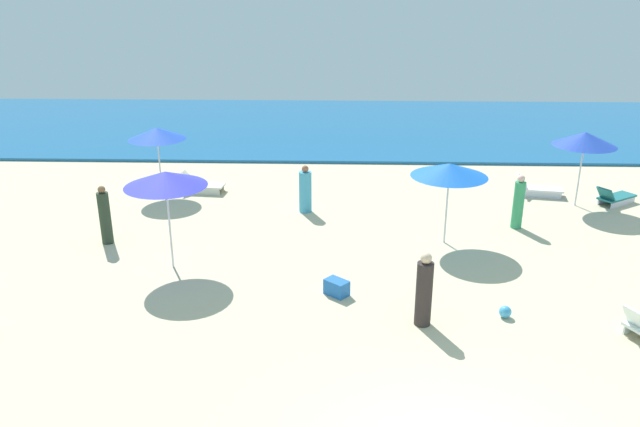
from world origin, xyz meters
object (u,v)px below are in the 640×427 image
(umbrella_0, at_px, (157,134))
(lounge_chair_2_1, at_px, (538,188))
(lounge_chair_2_0, at_px, (615,197))
(cooler_box_1, at_px, (337,287))
(beachgoer_1, at_px, (518,203))
(umbrella_4, at_px, (165,179))
(beachgoer_3, at_px, (424,291))
(lounge_chair_0_0, at_px, (201,185))
(umbrella_2, at_px, (585,139))
(beachgoer_4, at_px, (105,217))
(umbrella_1, at_px, (449,170))
(beachgoer_0, at_px, (305,191))
(beach_ball_0, at_px, (505,312))

(umbrella_0, xyz_separation_m, lounge_chair_2_1, (12.88, 0.25, -1.87))
(lounge_chair_2_0, xyz_separation_m, cooler_box_1, (-9.08, -6.57, -0.05))
(beachgoer_1, bearing_deg, umbrella_4, 75.20)
(beachgoer_3, bearing_deg, umbrella_0, -51.54)
(lounge_chair_0_0, relative_size, lounge_chair_2_0, 1.01)
(umbrella_2, distance_m, beachgoer_4, 14.70)
(umbrella_1, height_order, beachgoer_0, umbrella_1)
(umbrella_1, distance_m, cooler_box_1, 4.80)
(lounge_chair_2_1, distance_m, beachgoer_3, 10.00)
(umbrella_0, xyz_separation_m, cooler_box_1, (6.06, -7.14, -1.94))
(umbrella_2, bearing_deg, beachgoer_1, -140.46)
(lounge_chair_0_0, relative_size, cooler_box_1, 2.88)
(lounge_chair_0_0, distance_m, lounge_chair_2_0, 13.84)
(lounge_chair_0_0, relative_size, beachgoer_4, 0.93)
(beachgoer_3, xyz_separation_m, cooler_box_1, (-1.84, 1.27, -0.60))
(umbrella_1, xyz_separation_m, beachgoer_3, (-1.16, -4.47, -1.34))
(umbrella_0, relative_size, lounge_chair_2_1, 1.45)
(umbrella_0, xyz_separation_m, umbrella_1, (9.06, -3.94, -0.00))
(beachgoer_3, relative_size, beachgoer_4, 1.00)
(beachgoer_4, bearing_deg, beachgoer_0, 160.55)
(beachgoer_3, distance_m, cooler_box_1, 2.32)
(lounge_chair_2_0, height_order, beachgoer_3, beachgoer_3)
(beachgoer_0, bearing_deg, umbrella_0, -82.88)
(beachgoer_0, xyz_separation_m, beachgoer_4, (-5.41, -2.69, 0.09))
(beachgoer_1, height_order, beachgoer_4, beachgoer_4)
(lounge_chair_2_0, distance_m, beachgoer_3, 10.68)
(beachgoer_3, bearing_deg, beach_ball_0, -174.40)
(lounge_chair_2_0, relative_size, cooler_box_1, 2.85)
(lounge_chair_2_0, bearing_deg, beachgoer_1, 86.49)
(beachgoer_1, distance_m, beach_ball_0, 5.61)
(lounge_chair_2_0, height_order, beachgoer_1, beachgoer_1)
(umbrella_2, bearing_deg, lounge_chair_2_1, 134.24)
(beachgoer_1, distance_m, beachgoer_3, 6.64)
(umbrella_1, height_order, umbrella_2, umbrella_2)
(umbrella_0, height_order, umbrella_4, umbrella_4)
(umbrella_2, distance_m, beachgoer_1, 3.49)
(lounge_chair_0_0, relative_size, beachgoer_1, 0.96)
(lounge_chair_0_0, relative_size, umbrella_2, 0.64)
(umbrella_2, relative_size, beachgoer_1, 1.50)
(umbrella_2, distance_m, lounge_chair_2_1, 2.39)
(lounge_chair_2_1, relative_size, beachgoer_3, 0.96)
(umbrella_1, relative_size, beachgoer_3, 1.38)
(umbrella_0, bearing_deg, umbrella_4, -72.24)
(beach_ball_0, bearing_deg, cooler_box_1, 165.80)
(lounge_chair_2_0, bearing_deg, umbrella_4, 77.85)
(lounge_chair_2_0, xyz_separation_m, beach_ball_0, (-5.38, -7.50, -0.10))
(beachgoer_0, bearing_deg, lounge_chair_2_0, 120.19)
(lounge_chair_0_0, xyz_separation_m, lounge_chair_2_0, (13.82, -0.83, -0.02))
(lounge_chair_2_1, xyz_separation_m, umbrella_4, (-11.03, -6.00, 2.11))
(lounge_chair_2_1, bearing_deg, lounge_chair_0_0, 99.70)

